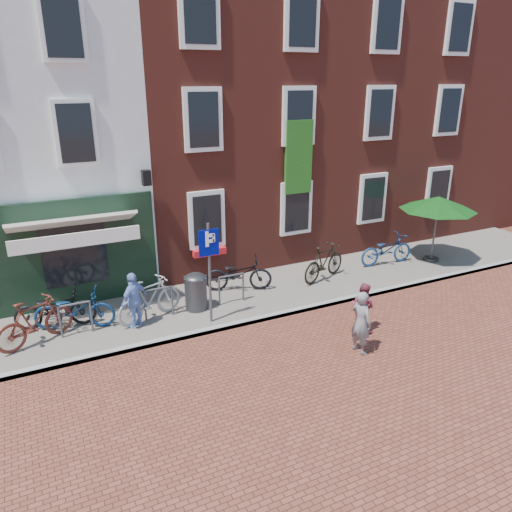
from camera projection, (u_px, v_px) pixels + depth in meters
name	position (u px, v px, depth m)	size (l,w,h in m)	color
ground	(232.00, 329.00, 12.10)	(80.00, 80.00, 0.00)	brown
sidewalk	(244.00, 297.00, 13.76)	(24.00, 3.00, 0.10)	slate
building_brick_mid	(204.00, 104.00, 17.10)	(6.00, 8.00, 10.00)	maroon
building_brick_right	(344.00, 100.00, 19.55)	(6.00, 8.00, 10.00)	maroon
filler_right	(460.00, 109.00, 22.39)	(7.00, 8.00, 9.00)	maroon
litter_bin	(196.00, 290.00, 12.75)	(0.58, 0.58, 1.07)	#3B3C3E
parking_sign	(209.00, 258.00, 11.67)	(0.50, 0.08, 2.57)	#4C4C4F
parasol	(439.00, 201.00, 15.67)	(2.45, 2.45, 2.28)	#4C4C4F
woman	(361.00, 322.00, 10.85)	(0.54, 0.36, 1.49)	slate
boy	(363.00, 307.00, 11.82)	(0.61, 0.48, 1.26)	#853043
cafe_person	(134.00, 300.00, 11.79)	(0.83, 0.35, 1.42)	#7B9BDB
bicycle_0	(55.00, 308.00, 11.84)	(0.67, 1.91, 1.00)	black
bicycle_1	(35.00, 321.00, 11.09)	(0.52, 1.85, 1.11)	#5D241A
bicycle_2	(74.00, 309.00, 11.77)	(0.67, 1.91, 1.00)	#0D284D
bicycle_3	(150.00, 299.00, 12.19)	(0.52, 1.85, 1.11)	#9E9EA0
bicycle_4	(239.00, 274.00, 13.90)	(0.67, 1.91, 1.00)	black
bicycle_5	(324.00, 262.00, 14.63)	(0.52, 1.85, 1.11)	black
bicycle_6	(386.00, 249.00, 15.87)	(0.67, 1.91, 1.00)	navy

